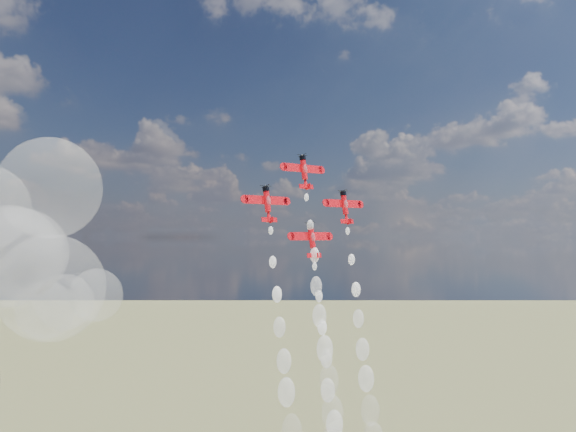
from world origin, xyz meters
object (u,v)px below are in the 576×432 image
(plane_lead, at_px, (304,171))
(plane_left, at_px, (267,203))
(plane_slot, at_px, (312,239))
(plane_right, at_px, (345,206))

(plane_lead, height_order, plane_left, plane_lead)
(plane_left, relative_size, plane_slot, 1.00)
(plane_left, height_order, plane_slot, plane_left)
(plane_right, distance_m, plane_slot, 14.59)
(plane_lead, bearing_deg, plane_left, -172.99)
(plane_left, xyz_separation_m, plane_right, (23.91, 0.00, 0.00))
(plane_left, bearing_deg, plane_lead, 7.01)
(plane_right, xyz_separation_m, plane_slot, (-11.95, -1.47, -8.24))
(plane_slot, bearing_deg, plane_left, 172.99)
(plane_lead, bearing_deg, plane_slot, -90.00)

